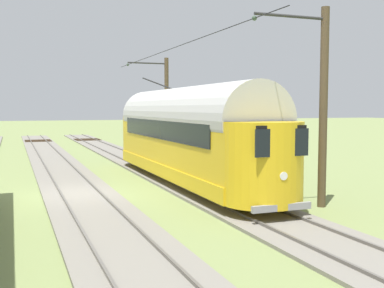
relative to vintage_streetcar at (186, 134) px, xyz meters
The scene contains 7 objects.
ground_plane 5.46m from the vintage_streetcar, 14.28° to the left, with size 220.00×220.00×0.00m, color olive.
track_streetcar_siding 2.38m from the vintage_streetcar, 90.00° to the left, with size 2.80×80.00×0.18m.
track_adjacent_siding 5.38m from the vintage_streetcar, 10.74° to the left, with size 2.80×80.00×0.18m.
vintage_streetcar is the anchor object (origin of this frame).
catenary_pole_foreground 11.47m from the vintage_streetcar, 103.10° to the right, with size 2.89×0.28×6.76m.
catenary_pole_mid_near 6.88m from the vintage_streetcar, 112.48° to the left, with size 2.89×0.28×6.76m.
overhead_wire_run 5.01m from the vintage_streetcar, 91.84° to the right, with size 2.68×21.34×0.18m.
Camera 1 is at (2.39, 18.42, 3.41)m, focal length 44.25 mm.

